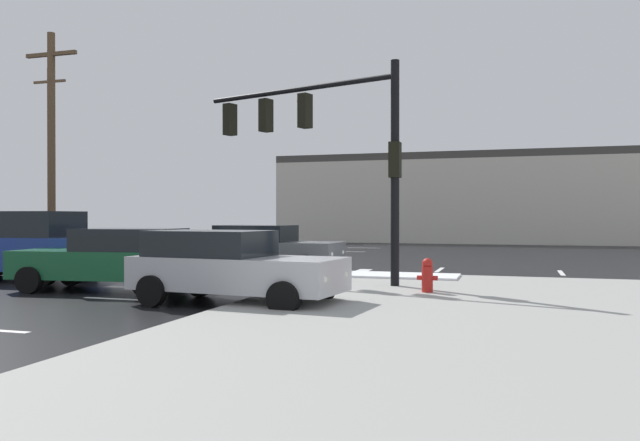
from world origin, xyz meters
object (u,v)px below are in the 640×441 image
(suv_blue, at_px, (19,244))
(traffic_signal_mast, at_px, (326,134))
(fire_hydrant, at_px, (427,275))
(utility_pole_far, at_px, (50,154))
(utility_pole_mid, at_px, (51,144))
(sedan_silver, at_px, (230,266))
(sedan_green, at_px, (112,258))
(sedan_grey, at_px, (269,247))

(suv_blue, bearing_deg, traffic_signal_mast, -174.70)
(suv_blue, bearing_deg, fire_hydrant, 174.92)
(traffic_signal_mast, bearing_deg, utility_pole_far, -16.86)
(utility_pole_mid, bearing_deg, traffic_signal_mast, -14.73)
(traffic_signal_mast, bearing_deg, sedan_silver, 95.62)
(sedan_green, xyz_separation_m, utility_pole_far, (-16.62, 17.30, 4.70))
(traffic_signal_mast, distance_m, sedan_green, 6.46)
(traffic_signal_mast, bearing_deg, sedan_grey, -31.03)
(sedan_grey, xyz_separation_m, sedan_green, (-1.79, -6.19, 0.00))
(fire_hydrant, bearing_deg, suv_blue, 178.27)
(sedan_green, distance_m, utility_pole_mid, 9.77)
(utility_pole_far, bearing_deg, sedan_green, -46.14)
(sedan_silver, height_order, suv_blue, suv_blue)
(sedan_green, distance_m, utility_pole_far, 24.45)
(sedan_grey, bearing_deg, suv_blue, -139.52)
(traffic_signal_mast, xyz_separation_m, suv_blue, (-9.02, -1.37, -3.05))
(sedan_silver, distance_m, suv_blue, 8.65)
(sedan_green, relative_size, utility_pole_mid, 0.53)
(fire_hydrant, xyz_separation_m, suv_blue, (-12.02, 0.36, 0.55))
(traffic_signal_mast, relative_size, sedan_grey, 1.33)
(traffic_signal_mast, relative_size, sedan_green, 1.31)
(utility_pole_mid, distance_m, utility_pole_far, 15.06)
(sedan_grey, bearing_deg, sedan_silver, -71.87)
(suv_blue, height_order, utility_pole_far, utility_pole_far)
(suv_blue, relative_size, utility_pole_mid, 0.56)
(traffic_signal_mast, height_order, sedan_silver, traffic_signal_mast)
(traffic_signal_mast, bearing_deg, utility_pole_mid, 2.45)
(fire_hydrant, bearing_deg, sedan_green, -171.94)
(sedan_green, bearing_deg, suv_blue, -25.35)
(utility_pole_mid, bearing_deg, sedan_grey, 1.96)
(sedan_silver, bearing_deg, suv_blue, 166.35)
(traffic_signal_mast, relative_size, sedan_silver, 1.32)
(fire_hydrant, relative_size, sedan_silver, 0.17)
(sedan_silver, distance_m, utility_pole_far, 28.17)
(traffic_signal_mast, xyz_separation_m, sedan_grey, (-2.99, 3.35, -3.29))
(sedan_grey, height_order, sedan_silver, same)
(utility_pole_far, bearing_deg, utility_pole_mid, -49.37)
(sedan_silver, bearing_deg, sedan_grey, 111.31)
(sedan_silver, bearing_deg, utility_pole_mid, 151.51)
(suv_blue, xyz_separation_m, utility_pole_mid, (-2.60, 4.43, 3.50))
(suv_blue, relative_size, utility_pole_far, 0.46)
(fire_hydrant, xyz_separation_m, sedan_green, (-7.78, -1.10, 0.32))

